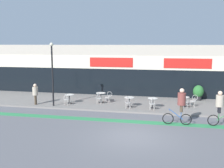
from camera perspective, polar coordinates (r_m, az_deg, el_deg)
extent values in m
plane|color=#5B5B60|center=(13.94, 4.72, -11.29)|extent=(120.00, 120.00, 0.00)
cube|color=slate|center=(20.85, 7.18, -4.36)|extent=(40.00, 5.50, 0.12)
cube|color=#B2A899|center=(25.17, 8.15, 3.11)|extent=(40.00, 4.00, 4.66)
cube|color=black|center=(23.34, 7.79, 0.18)|extent=(38.80, 0.10, 2.40)
cube|color=beige|center=(23.16, 7.88, 4.60)|extent=(39.20, 0.14, 1.20)
cube|color=red|center=(23.55, -0.20, 4.75)|extent=(3.93, 0.08, 0.84)
cube|color=red|center=(23.11, 16.09, 4.33)|extent=(3.93, 0.08, 0.84)
cube|color=#2D844C|center=(16.36, 5.84, -8.23)|extent=(36.00, 0.70, 0.01)
cylinder|color=black|center=(20.98, -9.25, -4.13)|extent=(0.40, 0.40, 0.02)
cylinder|color=black|center=(20.91, -9.28, -3.25)|extent=(0.07, 0.07, 0.68)
cylinder|color=silver|center=(20.84, -9.30, -2.29)|extent=(0.72, 0.72, 0.02)
cylinder|color=black|center=(21.05, -2.45, -3.97)|extent=(0.42, 0.42, 0.02)
cylinder|color=black|center=(20.98, -2.45, -3.00)|extent=(0.07, 0.07, 0.75)
cylinder|color=silver|center=(20.90, -2.46, -1.97)|extent=(0.76, 0.76, 0.02)
cylinder|color=black|center=(19.62, 3.77, -4.93)|extent=(0.41, 0.41, 0.02)
cylinder|color=black|center=(19.54, 3.78, -3.97)|extent=(0.07, 0.07, 0.69)
cylinder|color=silver|center=(19.47, 3.79, -2.94)|extent=(0.74, 0.74, 0.02)
cylinder|color=black|center=(19.42, 8.81, -5.16)|extent=(0.39, 0.39, 0.02)
cylinder|color=black|center=(19.34, 8.83, -4.16)|extent=(0.07, 0.07, 0.72)
cylinder|color=silver|center=(19.26, 8.86, -3.08)|extent=(0.71, 0.71, 0.02)
cylinder|color=black|center=(20.44, 15.52, -4.68)|extent=(0.36, 0.36, 0.02)
cylinder|color=black|center=(20.37, 15.56, -3.76)|extent=(0.07, 0.07, 0.70)
cylinder|color=silver|center=(20.29, 15.60, -2.76)|extent=(0.66, 0.66, 0.02)
cylinder|color=#B7B2AD|center=(20.39, -9.83, -3.30)|extent=(0.43, 0.43, 0.03)
cylinder|color=#B7B2AD|center=(20.62, -9.99, -3.81)|extent=(0.03, 0.03, 0.42)
cylinder|color=#B7B2AD|center=(20.50, -9.29, -3.86)|extent=(0.03, 0.03, 0.42)
cylinder|color=#B7B2AD|center=(20.38, -10.35, -3.97)|extent=(0.03, 0.03, 0.42)
cylinder|color=#B7B2AD|center=(20.25, -9.64, -4.03)|extent=(0.03, 0.03, 0.42)
torus|color=#B7B2AD|center=(20.19, -10.07, -2.67)|extent=(0.06, 0.41, 0.41)
cylinder|color=#B7B2AD|center=(20.29, -10.49, -3.01)|extent=(0.03, 0.03, 0.23)
cylinder|color=#B7B2AD|center=(20.14, -9.62, -3.07)|extent=(0.03, 0.03, 0.23)
cylinder|color=#B7B2AD|center=(20.44, -2.83, -3.15)|extent=(0.42, 0.42, 0.03)
cylinder|color=#B7B2AD|center=(20.66, -3.08, -3.66)|extent=(0.03, 0.03, 0.42)
cylinder|color=#B7B2AD|center=(20.58, -2.33, -3.70)|extent=(0.03, 0.03, 0.42)
cylinder|color=#B7B2AD|center=(20.40, -3.32, -3.82)|extent=(0.03, 0.03, 0.42)
cylinder|color=#B7B2AD|center=(20.32, -2.57, -3.87)|extent=(0.03, 0.03, 0.42)
torus|color=#B7B2AD|center=(20.23, -2.98, -2.51)|extent=(0.05, 0.41, 0.41)
cylinder|color=#B7B2AD|center=(20.31, -3.44, -2.86)|extent=(0.03, 0.03, 0.23)
cylinder|color=#B7B2AD|center=(20.21, -2.51, -2.91)|extent=(0.03, 0.03, 0.23)
cylinder|color=#B7B2AD|center=(20.84, -0.98, -2.91)|extent=(0.41, 0.41, 0.03)
cylinder|color=#B7B2AD|center=(20.79, -1.45, -3.57)|extent=(0.03, 0.03, 0.42)
cylinder|color=#B7B2AD|center=(21.05, -1.25, -3.41)|extent=(0.03, 0.03, 0.42)
cylinder|color=#B7B2AD|center=(20.72, -0.71, -3.61)|extent=(0.03, 0.03, 0.42)
cylinder|color=#B7B2AD|center=(20.98, -0.52, -3.45)|extent=(0.03, 0.03, 0.42)
torus|color=#B7B2AD|center=(20.75, -0.53, -2.22)|extent=(0.41, 0.04, 0.41)
cylinder|color=#B7B2AD|center=(20.61, -0.65, -2.68)|extent=(0.03, 0.03, 0.23)
cylinder|color=#B7B2AD|center=(20.94, -0.42, -2.50)|extent=(0.03, 0.03, 0.23)
cylinder|color=#B7B2AD|center=(18.99, 3.55, -4.08)|extent=(0.45, 0.45, 0.03)
cylinder|color=#B7B2AD|center=(19.21, 3.26, -4.61)|extent=(0.03, 0.03, 0.42)
cylinder|color=#B7B2AD|center=(19.14, 4.07, -4.67)|extent=(0.03, 0.03, 0.42)
cylinder|color=#B7B2AD|center=(18.95, 3.02, -4.80)|extent=(0.03, 0.03, 0.42)
cylinder|color=#B7B2AD|center=(18.88, 3.84, -4.86)|extent=(0.03, 0.03, 0.42)
torus|color=#B7B2AD|center=(18.78, 3.42, -3.41)|extent=(0.08, 0.41, 0.41)
cylinder|color=#B7B2AD|center=(18.85, 2.92, -3.77)|extent=(0.03, 0.03, 0.23)
cylinder|color=#B7B2AD|center=(18.76, 3.92, -3.84)|extent=(0.03, 0.03, 0.23)
cylinder|color=#B7B2AD|center=(18.79, 8.75, -4.30)|extent=(0.43, 0.43, 0.03)
cylinder|color=#B7B2AD|center=(18.99, 8.36, -4.85)|extent=(0.03, 0.03, 0.42)
cylinder|color=#B7B2AD|center=(18.96, 9.21, -4.90)|extent=(0.03, 0.03, 0.42)
cylinder|color=#B7B2AD|center=(18.72, 8.25, -5.05)|extent=(0.03, 0.03, 0.42)
cylinder|color=#B7B2AD|center=(18.69, 9.11, -5.09)|extent=(0.03, 0.03, 0.42)
torus|color=#B7B2AD|center=(18.57, 8.70, -3.63)|extent=(0.06, 0.41, 0.41)
cylinder|color=#B7B2AD|center=(18.62, 8.17, -4.01)|extent=(0.03, 0.03, 0.23)
cylinder|color=#B7B2AD|center=(18.58, 9.22, -4.06)|extent=(0.03, 0.03, 0.23)
cylinder|color=#B7B2AD|center=(19.81, 15.67, -3.85)|extent=(0.42, 0.42, 0.03)
cylinder|color=#B7B2AD|center=(20.00, 15.24, -4.38)|extent=(0.03, 0.03, 0.42)
cylinder|color=#B7B2AD|center=(20.00, 16.05, -4.41)|extent=(0.03, 0.03, 0.42)
cylinder|color=#B7B2AD|center=(19.73, 15.24, -4.56)|extent=(0.03, 0.03, 0.42)
cylinder|color=#B7B2AD|center=(19.73, 16.05, -4.59)|extent=(0.03, 0.03, 0.42)
torus|color=#B7B2AD|center=(19.59, 15.71, -3.21)|extent=(0.05, 0.41, 0.41)
cylinder|color=#B7B2AD|center=(19.62, 15.19, -3.57)|extent=(0.03, 0.03, 0.23)
cylinder|color=#B7B2AD|center=(19.62, 16.19, -3.61)|extent=(0.03, 0.03, 0.23)
cylinder|color=#B7B2AD|center=(20.40, 17.11, -3.56)|extent=(0.45, 0.45, 0.03)
cylinder|color=#B7B2AD|center=(20.28, 16.79, -4.27)|extent=(0.03, 0.03, 0.42)
cylinder|color=#B7B2AD|center=(20.55, 16.61, -4.09)|extent=(0.03, 0.03, 0.42)
cylinder|color=#B7B2AD|center=(20.35, 17.56, -4.26)|extent=(0.03, 0.03, 0.42)
cylinder|color=#B7B2AD|center=(20.61, 17.37, -4.09)|extent=(0.03, 0.03, 0.42)
torus|color=#B7B2AD|center=(20.38, 17.61, -2.83)|extent=(0.41, 0.09, 0.41)
cylinder|color=#B7B2AD|center=(20.25, 17.71, -3.31)|extent=(0.03, 0.03, 0.23)
cylinder|color=#B7B2AD|center=(20.57, 17.48, -3.11)|extent=(0.03, 0.03, 0.23)
cylinder|color=#232326|center=(22.95, 18.22, -2.89)|extent=(0.53, 0.53, 0.38)
ellipsoid|color=#28662D|center=(22.85, 18.28, -1.53)|extent=(0.86, 0.86, 1.03)
cylinder|color=black|center=(19.98, -12.81, 1.68)|extent=(0.12, 0.12, 4.52)
sphere|color=beige|center=(19.83, -13.05, 8.40)|extent=(0.26, 0.26, 0.26)
torus|color=black|center=(16.58, 21.18, -7.37)|extent=(0.67, 0.09, 0.67)
cylinder|color=#2D753D|center=(16.64, 23.17, -6.42)|extent=(0.80, 0.08, 0.60)
cylinder|color=#2D753D|center=(16.58, 22.21, -6.59)|extent=(0.04, 0.04, 0.47)
cylinder|color=black|center=(16.56, 22.23, -5.11)|extent=(0.16, 0.16, 0.37)
cylinder|color=black|center=(16.40, 22.36, -5.25)|extent=(0.16, 0.16, 0.37)
cylinder|color=#B2A38E|center=(16.37, 22.40, -3.42)|extent=(0.46, 0.46, 0.67)
sphere|color=beige|center=(16.28, 22.50, -1.83)|extent=(0.25, 0.25, 0.25)
torus|color=black|center=(16.16, 12.09, -7.37)|extent=(0.67, 0.07, 0.67)
torus|color=black|center=(16.23, 15.79, -7.44)|extent=(0.67, 0.07, 0.67)
cylinder|color=#23519E|center=(16.11, 13.80, -6.43)|extent=(0.81, 0.07, 0.61)
cylinder|color=#23519E|center=(16.14, 14.79, -6.62)|extent=(0.04, 0.04, 0.47)
cylinder|color=#23519E|center=(16.01, 12.34, -5.41)|extent=(0.04, 0.48, 0.03)
cylinder|color=#4C3D2D|center=(15.95, 14.88, -5.20)|extent=(0.17, 0.17, 0.40)
cylinder|color=#4C3D2D|center=(16.12, 14.82, -5.05)|extent=(0.17, 0.17, 0.40)
cylinder|color=brown|center=(15.91, 14.93, -3.17)|extent=(0.48, 0.48, 0.72)
sphere|color=beige|center=(15.82, 15.00, -1.40)|extent=(0.27, 0.27, 0.27)
cylinder|color=#4C3D2D|center=(21.02, -16.35, -3.35)|extent=(0.17, 0.17, 0.74)
cylinder|color=#4C3D2D|center=(21.17, -16.24, -3.26)|extent=(0.17, 0.17, 0.74)
cylinder|color=#B2A38E|center=(20.96, -16.38, -1.47)|extent=(0.50, 0.50, 0.64)
sphere|color=beige|center=(20.89, -16.43, -0.28)|extent=(0.24, 0.24, 0.24)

